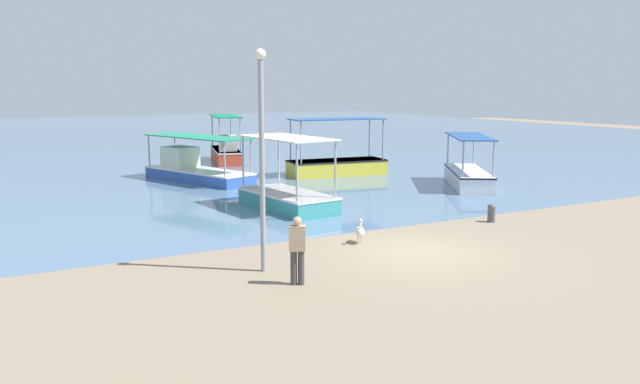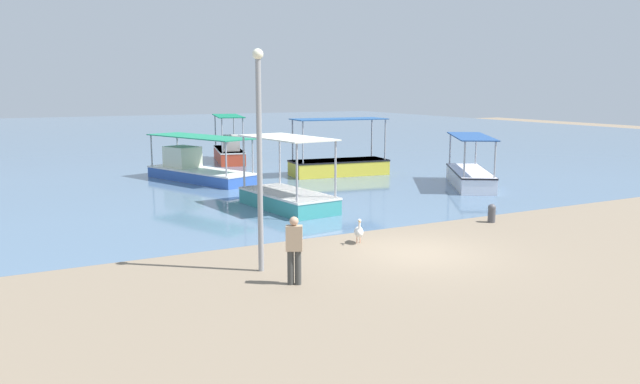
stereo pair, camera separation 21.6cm
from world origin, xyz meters
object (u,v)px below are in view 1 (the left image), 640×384
object	(u,v)px
fishing_boat_outer	(287,195)
fishing_boat_near_right	(226,151)
pelican	(360,231)
fishing_boat_near_left	(337,164)
fishing_boat_center	(195,169)
mooring_bollard	(491,212)
fisherman_standing	(297,248)
fishing_boat_far_left	(468,175)
lamp_post	(262,149)

from	to	relation	value
fishing_boat_outer	fishing_boat_near_right	size ratio (longest dim) A/B	0.83
fishing_boat_near_right	pelican	world-z (taller)	fishing_boat_near_right
fishing_boat_near_left	fishing_boat_outer	size ratio (longest dim) A/B	1.15
fishing_boat_near_left	pelican	world-z (taller)	fishing_boat_near_left
fishing_boat_center	fishing_boat_near_right	world-z (taller)	fishing_boat_near_right
mooring_bollard	fisherman_standing	bearing A→B (deg)	-161.38
fisherman_standing	pelican	bearing A→B (deg)	38.14
fishing_boat_near_left	fishing_boat_near_right	world-z (taller)	fishing_boat_near_left
fishing_boat_outer	fishing_boat_near_right	xyz separation A→B (m)	(3.24, 15.96, 0.14)
fishing_boat_far_left	fishing_boat_near_left	distance (m)	7.35
pelican	mooring_bollard	xyz separation A→B (m)	(5.75, 0.37, -0.02)
lamp_post	mooring_bollard	bearing A→B (deg)	10.01
fishing_boat_outer	fisherman_standing	distance (m)	9.62
lamp_post	fisherman_standing	bearing A→B (deg)	-78.92
fishing_boat_center	mooring_bollard	size ratio (longest dim) A/B	10.42
pelican	lamp_post	distance (m)	4.91
fishing_boat_near_right	lamp_post	size ratio (longest dim) A/B	1.01
fisherman_standing	fishing_boat_center	bearing A→B (deg)	80.68
pelican	fishing_boat_center	bearing A→B (deg)	92.13
pelican	lamp_post	size ratio (longest dim) A/B	0.14
fishing_boat_outer	fisherman_standing	bearing A→B (deg)	-113.91
fishing_boat_outer	lamp_post	world-z (taller)	lamp_post
fishing_boat_far_left	fishing_boat_outer	xyz separation A→B (m)	(-10.19, -1.04, -0.01)
fishing_boat_center	mooring_bollard	distance (m)	16.08
fishing_boat_outer	mooring_bollard	size ratio (longest dim) A/B	7.15
fishing_boat_near_left	fisherman_standing	size ratio (longest dim) A/B	3.24
fishing_boat_near_left	fishing_boat_outer	world-z (taller)	fishing_boat_near_left
fishing_boat_near_left	pelican	bearing A→B (deg)	-117.14
fishing_boat_outer	lamp_post	xyz separation A→B (m)	(-4.18, -7.35, 2.68)
fishing_boat_center	pelican	distance (m)	15.17
fishing_boat_far_left	fishing_boat_outer	bearing A→B (deg)	-174.17
fishing_boat_center	fishing_boat_near_right	distance (m)	8.02
fishing_boat_center	fishing_boat_outer	xyz separation A→B (m)	(0.96, -9.12, -0.08)
fishing_boat_center	pelican	xyz separation A→B (m)	(0.56, -15.15, -0.23)
fishing_boat_outer	pelican	xyz separation A→B (m)	(-0.39, -6.03, -0.16)
fishing_boat_center	fisherman_standing	xyz separation A→B (m)	(-2.94, -17.90, 0.30)
fishing_boat_near_left	mooring_bollard	size ratio (longest dim) A/B	8.22
fishing_boat_outer	pelican	world-z (taller)	fishing_boat_outer
fishing_boat_far_left	fishing_boat_near_left	xyz separation A→B (m)	(-3.71, 6.35, 0.05)
fishing_boat_far_left	pelican	size ratio (longest dim) A/B	6.93
fishing_boat_far_left	fishing_boat_near_left	bearing A→B (deg)	120.27
fishing_boat_far_left	mooring_bollard	xyz separation A→B (m)	(-4.84, -6.71, -0.19)
fishing_boat_outer	fisherman_standing	size ratio (longest dim) A/B	2.82
fishing_boat_far_left	mooring_bollard	size ratio (longest dim) A/B	8.32
fishing_boat_center	pelican	size ratio (longest dim) A/B	8.68
fishing_boat_far_left	mooring_bollard	world-z (taller)	fishing_boat_far_left
fisherman_standing	fishing_boat_outer	bearing A→B (deg)	66.09
fishing_boat_center	lamp_post	distance (m)	16.98
fishing_boat_near_left	fishing_boat_outer	bearing A→B (deg)	-131.29
fishing_boat_far_left	lamp_post	world-z (taller)	lamp_post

